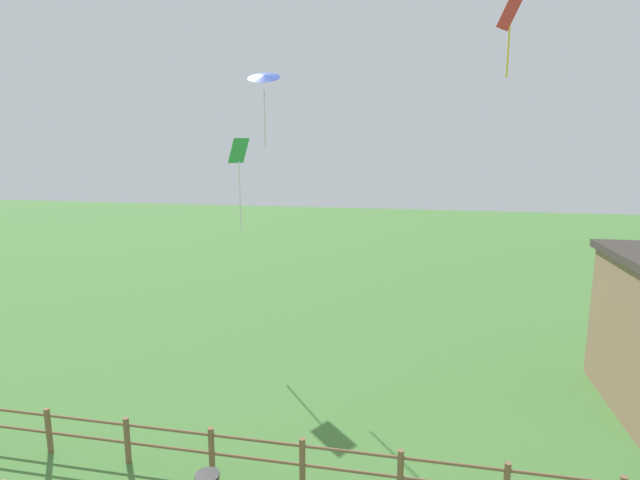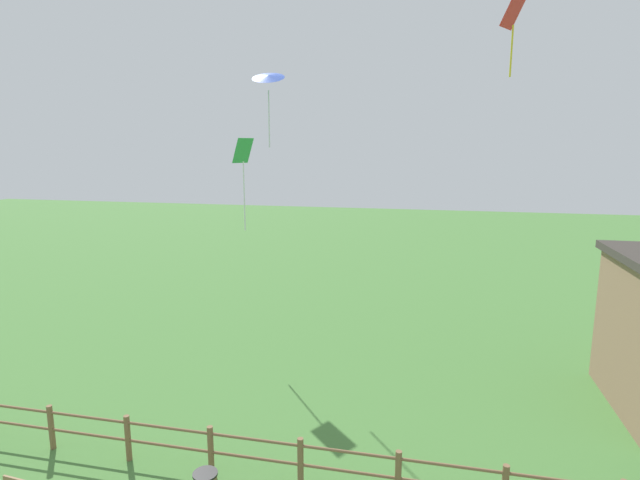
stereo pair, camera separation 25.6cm
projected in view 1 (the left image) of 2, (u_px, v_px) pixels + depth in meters
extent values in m
cylinder|color=brown|center=(49.00, 430.00, 12.46)|extent=(0.14, 0.14, 1.17)
cylinder|color=brown|center=(127.00, 440.00, 12.03)|extent=(0.14, 0.14, 1.17)
cylinder|color=brown|center=(212.00, 451.00, 11.61)|extent=(0.14, 0.14, 1.17)
cylinder|color=brown|center=(302.00, 463.00, 11.18)|extent=(0.14, 0.14, 1.17)
cylinder|color=brown|center=(400.00, 475.00, 10.76)|extent=(0.14, 0.14, 1.17)
cylinder|color=brown|center=(302.00, 446.00, 11.11)|extent=(21.74, 0.07, 0.07)
cylinder|color=brown|center=(302.00, 465.00, 11.19)|extent=(21.74, 0.07, 0.07)
cylinder|color=black|center=(207.00, 475.00, 10.45)|extent=(0.53, 0.53, 0.04)
cone|color=blue|center=(264.00, 76.00, 18.78)|extent=(1.39, 1.33, 0.60)
cylinder|color=silver|center=(265.00, 119.00, 19.07)|extent=(0.05, 0.05, 2.14)
cube|color=green|center=(239.00, 151.00, 18.86)|extent=(0.75, 0.85, 0.94)
cylinder|color=white|center=(240.00, 196.00, 19.17)|extent=(0.05, 0.05, 2.66)
cube|color=red|center=(511.00, 10.00, 13.62)|extent=(0.78, 0.87, 0.92)
cylinder|color=yellow|center=(508.00, 52.00, 13.82)|extent=(0.05, 0.05, 1.36)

